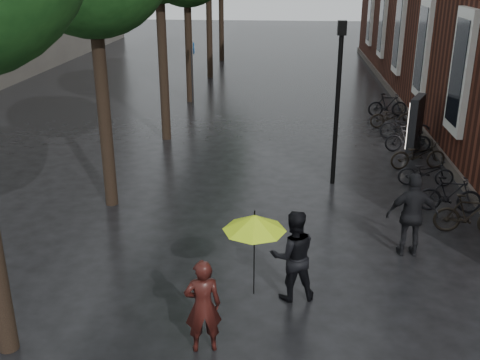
# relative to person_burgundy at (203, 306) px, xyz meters

# --- Properties ---
(person_burgundy) EXTENTS (0.68, 0.53, 1.64)m
(person_burgundy) POSITION_rel_person_burgundy_xyz_m (0.00, 0.00, 0.00)
(person_burgundy) COLOR black
(person_burgundy) RESTS_ON ground
(person_black) EXTENTS (0.99, 0.85, 1.78)m
(person_black) POSITION_rel_person_burgundy_xyz_m (1.43, 1.67, 0.07)
(person_black) COLOR black
(person_black) RESTS_ON ground
(lime_umbrella) EXTENTS (1.08, 1.08, 1.59)m
(lime_umbrella) POSITION_rel_person_burgundy_xyz_m (0.76, 0.87, 1.09)
(lime_umbrella) COLOR black
(lime_umbrella) RESTS_ON ground
(pedestrian_walking) EXTENTS (1.12, 0.50, 1.87)m
(pedestrian_walking) POSITION_rel_person_burgundy_xyz_m (3.96, 3.59, 0.11)
(pedestrian_walking) COLOR black
(pedestrian_walking) RESTS_ON ground
(parked_bicycles) EXTENTS (2.03, 11.55, 0.97)m
(parked_bicycles) POSITION_rel_person_burgundy_xyz_m (5.37, 10.28, -0.36)
(parked_bicycles) COLOR black
(parked_bicycles) RESTS_ON ground
(ad_lightbox) EXTENTS (0.29, 1.25, 1.89)m
(ad_lightbox) POSITION_rel_person_burgundy_xyz_m (5.50, 10.98, 0.13)
(ad_lightbox) COLOR black
(ad_lightbox) RESTS_ON ground
(lamp_post) EXTENTS (0.23, 0.23, 4.55)m
(lamp_post) POSITION_rel_person_burgundy_xyz_m (2.61, 7.77, 1.94)
(lamp_post) COLOR black
(lamp_post) RESTS_ON ground
(cycle_sign) EXTENTS (0.15, 0.51, 2.79)m
(cycle_sign) POSITION_rel_person_burgundy_xyz_m (-2.94, 16.86, 1.02)
(cycle_sign) COLOR #262628
(cycle_sign) RESTS_ON ground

